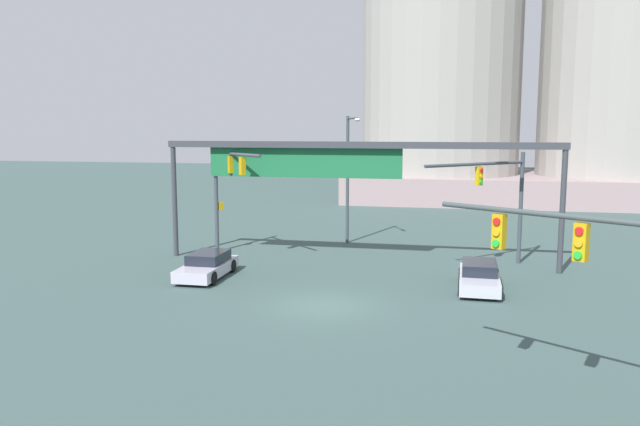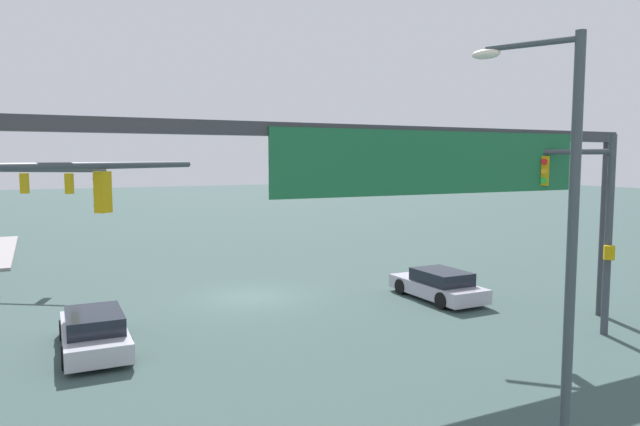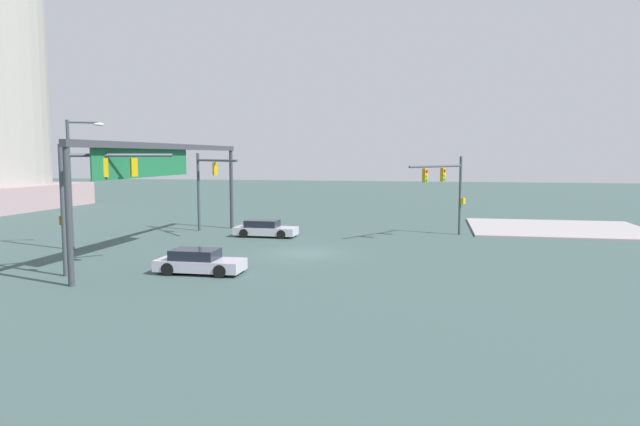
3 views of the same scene
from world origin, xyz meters
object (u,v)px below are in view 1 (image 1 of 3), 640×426
object	(u,v)px
streetlamp_curved_arm	(349,171)
sedan_car_waiting_far	(479,276)
sedan_car_approaching	(207,266)
traffic_signal_near_corner	(226,181)
traffic_signal_cross_street	(602,269)
traffic_signal_opposite_side	(500,189)

from	to	relation	value
streetlamp_curved_arm	sedan_car_waiting_far	xyz separation A→B (m)	(7.73, -9.90, -4.05)
streetlamp_curved_arm	sedan_car_approaching	size ratio (longest dim) A/B	1.85
traffic_signal_near_corner	traffic_signal_cross_street	bearing A→B (deg)	-3.14
traffic_signal_opposite_side	traffic_signal_cross_street	size ratio (longest dim) A/B	1.04
traffic_signal_opposite_side	traffic_signal_cross_street	xyz separation A→B (m)	(1.19, -17.69, -0.22)
traffic_signal_cross_street	streetlamp_curved_arm	world-z (taller)	streetlamp_curved_arm
traffic_signal_cross_street	streetlamp_curved_arm	bearing A→B (deg)	-33.20
traffic_signal_opposite_side	sedan_car_waiting_far	bearing A→B (deg)	32.05
streetlamp_curved_arm	sedan_car_waiting_far	bearing A→B (deg)	10.03
sedan_car_waiting_far	streetlamp_curved_arm	bearing A→B (deg)	-141.11
traffic_signal_near_corner	traffic_signal_cross_street	size ratio (longest dim) A/B	1.11
traffic_signal_cross_street	traffic_signal_near_corner	bearing A→B (deg)	-14.22
sedan_car_approaching	sedan_car_waiting_far	xyz separation A→B (m)	(13.00, 0.50, 0.00)
sedan_car_approaching	traffic_signal_near_corner	bearing A→B (deg)	-170.08
sedan_car_waiting_far	traffic_signal_cross_street	bearing A→B (deg)	11.12
traffic_signal_near_corner	traffic_signal_opposite_side	size ratio (longest dim) A/B	1.06
traffic_signal_opposite_side	traffic_signal_cross_street	bearing A→B (deg)	48.87
streetlamp_curved_arm	sedan_car_waiting_far	distance (m)	13.20
traffic_signal_near_corner	streetlamp_curved_arm	distance (m)	8.10
streetlamp_curved_arm	traffic_signal_cross_street	bearing A→B (deg)	-4.12
traffic_signal_opposite_side	sedan_car_waiting_far	size ratio (longest dim) A/B	1.34
streetlamp_curved_arm	sedan_car_approaching	world-z (taller)	streetlamp_curved_arm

